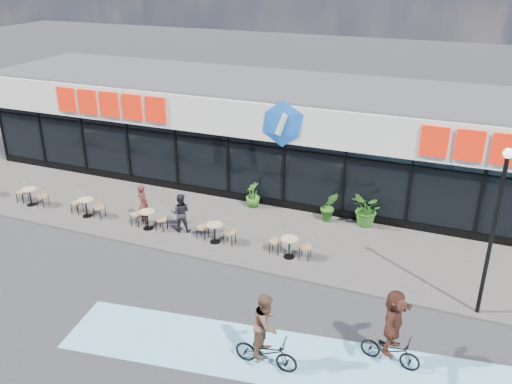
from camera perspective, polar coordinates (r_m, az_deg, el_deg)
ground at (r=17.17m, az=-5.09°, el=-11.18°), size 120.00×120.00×0.00m
sidewalk at (r=20.64m, az=0.54°, el=-4.47°), size 44.00×5.00×0.10m
bike_lane at (r=14.91m, az=6.66°, el=-17.50°), size 14.17×4.13×0.01m
building at (r=24.49m, az=5.27°, el=5.88°), size 30.60×6.57×4.75m
lamp_post at (r=16.20m, az=23.87°, el=-2.71°), size 0.28×0.28×5.11m
bistro_set_1 at (r=24.65m, az=-22.54°, el=-0.21°), size 1.54×0.62×0.90m
bistro_set_2 at (r=22.82m, az=-17.32°, el=-1.32°), size 1.54×0.62×0.90m
bistro_set_3 at (r=21.22m, az=-11.24°, el=-2.58°), size 1.54×0.62×0.90m
bistro_set_4 at (r=19.91m, az=-4.25°, el=-4.00°), size 1.54×0.62×0.90m
bistro_set_5 at (r=18.95m, az=3.61°, el=-5.52°), size 1.54×0.62×0.90m
potted_plant_left at (r=22.54m, az=-0.33°, el=-0.27°), size 0.79×0.79×1.07m
potted_plant_mid at (r=21.48m, az=7.70°, el=-1.53°), size 0.84×0.78×1.23m
potted_plant_right at (r=21.31m, az=11.64°, el=-1.84°), size 1.57×1.61×1.36m
patron_left at (r=21.53m, az=-11.80°, el=-1.21°), size 0.69×0.60×1.61m
patron_right at (r=20.63m, az=-7.95°, el=-2.17°), size 0.90×0.80×1.54m
cyclist_a at (r=14.19m, az=1.08°, el=-15.11°), size 1.71×0.85×2.19m
cyclist_b at (r=14.61m, az=14.19°, el=-13.99°), size 1.64×1.69×2.21m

